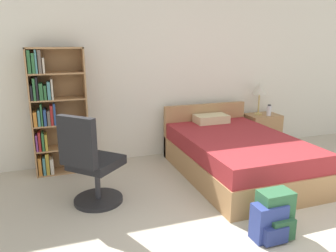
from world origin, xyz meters
name	(u,v)px	position (x,y,z in m)	size (l,w,h in m)	color
wall_back	(174,72)	(0.00, 3.23, 1.30)	(9.00, 0.06, 2.60)	silver
bookshelf	(53,111)	(-1.81, 2.97, 0.86)	(0.71, 0.29, 1.69)	#AD7F51
bed	(235,154)	(0.46, 2.10, 0.28)	(1.36, 2.07, 0.80)	#AD7F51
office_chair	(91,165)	(-1.46, 1.84, 0.47)	(0.72, 0.72, 1.04)	#232326
nightstand	(262,131)	(1.47, 2.94, 0.29)	(0.54, 0.42, 0.58)	#AD7F51
table_lamp	(260,89)	(1.40, 2.97, 1.00)	(0.23, 0.23, 0.54)	tan
water_bottle	(269,110)	(1.52, 2.84, 0.66)	(0.07, 0.07, 0.18)	silver
backpack_blue	(269,223)	(-0.03, 0.65, 0.16)	(0.30, 0.23, 0.34)	navy
backpack_green	(275,215)	(0.06, 0.69, 0.21)	(0.31, 0.27, 0.44)	#2D603D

